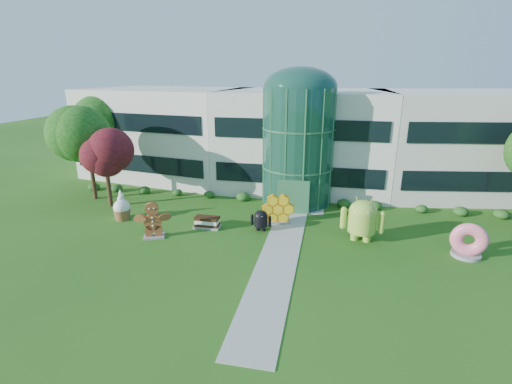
% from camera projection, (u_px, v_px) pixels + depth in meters
% --- Properties ---
extents(ground, '(140.00, 140.00, 0.00)m').
position_uv_depth(ground, '(276.00, 267.00, 21.94)').
color(ground, '#215114').
rests_on(ground, ground).
extents(building, '(46.00, 15.00, 9.30)m').
position_uv_depth(building, '(304.00, 138.00, 37.26)').
color(building, beige).
rests_on(building, ground).
extents(atrium, '(6.00, 6.00, 9.80)m').
position_uv_depth(atrium, '(298.00, 147.00, 31.60)').
color(atrium, '#194738').
rests_on(atrium, ground).
extents(walkway, '(2.40, 20.00, 0.04)m').
position_uv_depth(walkway, '(281.00, 251.00, 23.80)').
color(walkway, '#9E9E93').
rests_on(walkway, ground).
extents(tree_red, '(4.00, 4.00, 6.00)m').
position_uv_depth(tree_red, '(107.00, 172.00, 30.98)').
color(tree_red, '#3F0C14').
rests_on(tree_red, ground).
extents(trees_backdrop, '(52.00, 8.00, 8.40)m').
position_uv_depth(trees_backdrop, '(299.00, 153.00, 32.74)').
color(trees_backdrop, '#114010').
rests_on(trees_backdrop, ground).
extents(android_green, '(3.29, 2.44, 3.42)m').
position_uv_depth(android_green, '(362.00, 217.00, 24.87)').
color(android_green, '#97C03D').
rests_on(android_green, ground).
extents(android_black, '(1.65, 1.15, 1.81)m').
position_uv_depth(android_black, '(261.00, 219.00, 26.70)').
color(android_black, black).
rests_on(android_black, ground).
extents(donut, '(2.36, 1.53, 2.27)m').
position_uv_depth(donut, '(469.00, 240.00, 22.90)').
color(donut, '#EE5A74').
rests_on(donut, ground).
extents(gingerbread, '(3.02, 2.04, 2.60)m').
position_uv_depth(gingerbread, '(153.00, 220.00, 25.51)').
color(gingerbread, brown).
rests_on(gingerbread, ground).
extents(ice_cream_sandwich, '(1.94, 0.98, 0.86)m').
position_uv_depth(ice_cream_sandwich, '(207.00, 222.00, 27.34)').
color(ice_cream_sandwich, black).
rests_on(ice_cream_sandwich, ground).
extents(honeycomb, '(2.77, 1.54, 2.06)m').
position_uv_depth(honeycomb, '(278.00, 210.00, 28.01)').
color(honeycomb, yellow).
rests_on(honeycomb, ground).
extents(froyo, '(1.60, 1.60, 2.37)m').
position_uv_depth(froyo, '(122.00, 204.00, 28.81)').
color(froyo, white).
rests_on(froyo, ground).
extents(cupcake, '(1.38, 1.38, 1.63)m').
position_uv_depth(cupcake, '(122.00, 210.00, 28.76)').
color(cupcake, white).
rests_on(cupcake, ground).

